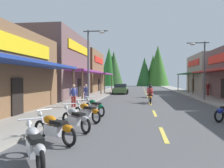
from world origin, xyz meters
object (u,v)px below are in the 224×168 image
object	(u,v)px
pedestrian_browsing	(208,88)
parked_car_curbside	(121,89)
motorcycle_parked_left_3	(87,111)
streetlamp_left	(92,56)
pedestrian_strolling	(86,92)
motorcycle_parked_left_2	(76,118)
pedestrian_waiting	(74,95)
motorcycle_parked_left_4	(94,106)
rider_cruising_trailing	(150,92)
motorcycle_parked_left_1	(54,128)
rider_cruising_lead	(150,96)
motorcycle_parked_left_0	(34,144)
streetlamp_right	(201,62)

from	to	relation	value
pedestrian_browsing	parked_car_curbside	bearing A→B (deg)	-144.50
motorcycle_parked_left_3	streetlamp_left	bearing A→B (deg)	-38.78
parked_car_curbside	pedestrian_strolling	bearing A→B (deg)	168.39
motorcycle_parked_left_3	motorcycle_parked_left_2	bearing A→B (deg)	130.70
motorcycle_parked_left_3	pedestrian_waiting	distance (m)	4.80
motorcycle_parked_left_4	motorcycle_parked_left_2	bearing A→B (deg)	137.91
rider_cruising_trailing	motorcycle_parked_left_1	bearing A→B (deg)	163.50
rider_cruising_trailing	pedestrian_browsing	xyz separation A→B (m)	(6.90, 2.59, 0.32)
motorcycle_parked_left_3	parked_car_curbside	xyz separation A→B (m)	(-0.13, 20.38, 0.20)
streetlamp_left	motorcycle_parked_left_4	world-z (taller)	streetlamp_left
motorcycle_parked_left_1	motorcycle_parked_left_3	size ratio (longest dim) A/B	1.11
rider_cruising_lead	rider_cruising_trailing	xyz separation A→B (m)	(0.27, 5.91, 0.00)
pedestrian_browsing	pedestrian_waiting	xyz separation A→B (m)	(-12.58, -12.72, 0.01)
motorcycle_parked_left_0	pedestrian_browsing	distance (m)	24.89
motorcycle_parked_left_4	pedestrian_strolling	xyz separation A→B (m)	(-2.25, 7.09, 0.42)
motorcycle_parked_left_1	pedestrian_waiting	distance (m)	8.21
motorcycle_parked_left_0	motorcycle_parked_left_2	world-z (taller)	same
motorcycle_parked_left_3	pedestrian_browsing	xyz separation A→B (m)	(10.59, 17.06, 0.49)
streetlamp_left	motorcycle_parked_left_2	size ratio (longest dim) A/B	3.75
pedestrian_strolling	rider_cruising_trailing	bearing A→B (deg)	129.77
motorcycle_parked_left_3	parked_car_curbside	world-z (taller)	parked_car_curbside
motorcycle_parked_left_4	pedestrian_browsing	bearing A→B (deg)	-77.50
motorcycle_parked_left_3	rider_cruising_lead	distance (m)	9.21
motorcycle_parked_left_2	streetlamp_right	bearing A→B (deg)	-79.02
motorcycle_parked_left_0	rider_cruising_lead	distance (m)	14.44
streetlamp_left	streetlamp_right	xyz separation A→B (m)	(9.68, 3.68, -0.31)
motorcycle_parked_left_0	motorcycle_parked_left_3	bearing A→B (deg)	-35.76
pedestrian_waiting	motorcycle_parked_left_4	bearing A→B (deg)	6.78
motorcycle_parked_left_0	pedestrian_browsing	bearing A→B (deg)	-61.26
motorcycle_parked_left_4	pedestrian_strolling	bearing A→B (deg)	-24.88
pedestrian_browsing	motorcycle_parked_left_4	bearing A→B (deg)	-72.30
motorcycle_parked_left_2	pedestrian_strolling	xyz separation A→B (m)	(-2.28, 10.91, 0.42)
streetlamp_left	motorcycle_parked_left_1	bearing A→B (deg)	-83.76
streetlamp_right	motorcycle_parked_left_0	world-z (taller)	streetlamp_right
motorcycle_parked_left_3	pedestrian_strolling	bearing A→B (deg)	-35.25
pedestrian_browsing	streetlamp_right	bearing A→B (deg)	-59.29
parked_car_curbside	motorcycle_parked_left_2	bearing A→B (deg)	179.40
motorcycle_parked_left_2	motorcycle_parked_left_3	xyz separation A→B (m)	(-0.00, 1.91, 0.00)
streetlamp_right	parked_car_curbside	distance (m)	12.73
pedestrian_strolling	motorcycle_parked_left_1	bearing A→B (deg)	6.52
motorcycle_parked_left_4	rider_cruising_lead	bearing A→B (deg)	-69.83
motorcycle_parked_left_1	motorcycle_parked_left_4	distance (m)	5.57
streetlamp_right	motorcycle_parked_left_2	world-z (taller)	streetlamp_right
streetlamp_right	parked_car_curbside	xyz separation A→B (m)	(-8.38, 9.10, -2.99)
motorcycle_parked_left_2	motorcycle_parked_left_3	size ratio (longest dim) A/B	0.97
pedestrian_browsing	pedestrian_strolling	distance (m)	15.17
pedestrian_browsing	pedestrian_waiting	size ratio (longest dim) A/B	0.99
streetlamp_left	motorcycle_parked_left_4	size ratio (longest dim) A/B	3.72
streetlamp_right	motorcycle_parked_left_3	distance (m)	14.33
rider_cruising_lead	pedestrian_browsing	world-z (taller)	pedestrian_browsing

